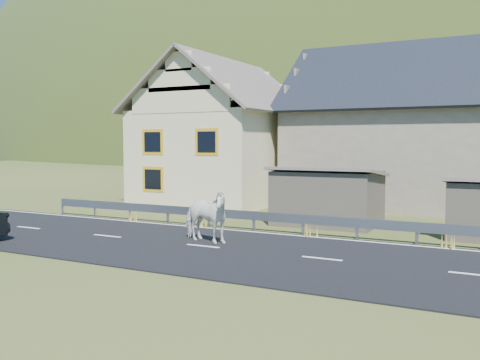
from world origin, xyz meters
The scene contains 9 objects.
ground centered at (0.00, 0.00, 0.00)m, with size 160.00×160.00×0.00m, color #354217.
road centered at (0.00, 0.00, 0.02)m, with size 60.00×7.00×0.04m, color black.
lane_markings centered at (0.00, 0.00, 0.04)m, with size 60.00×6.60×0.01m, color silver.
guardrail centered at (0.00, 3.68, 0.56)m, with size 28.10×0.09×0.75m.
shed_left centered at (-2.00, 6.50, 1.10)m, with size 4.30×3.30×2.40m, color brown.
house_cream centered at (-10.00, 12.00, 4.36)m, with size 7.80×9.80×8.30m.
house_stone_a centered at (-1.00, 15.00, 4.63)m, with size 10.80×9.80×8.90m.
conifer_patch centered at (-55.00, 110.00, 6.00)m, with size 76.00×50.00×28.00m, color black.
horse centered at (-4.32, 0.61, 0.93)m, with size 2.10×0.96×1.77m, color white.
Camera 1 is at (4.94, -14.47, 3.36)m, focal length 40.00 mm.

